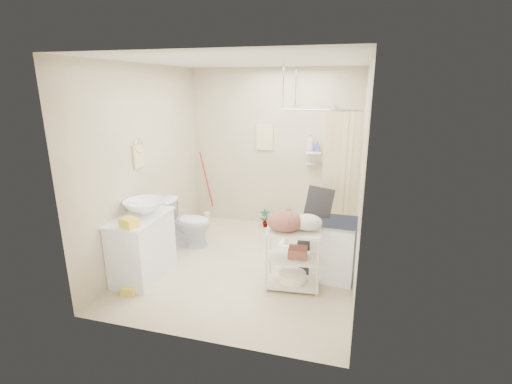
{
  "coord_description": "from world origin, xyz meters",
  "views": [
    {
      "loc": [
        1.33,
        -4.33,
        2.34
      ],
      "look_at": [
        0.07,
        0.25,
        0.95
      ],
      "focal_mm": 26.0,
      "sensor_mm": 36.0,
      "label": 1
    }
  ],
  "objects_px": {
    "vanity": "(142,246)",
    "washing_machine": "(334,249)",
    "laundry_rack": "(293,254)",
    "toilet": "(187,222)"
  },
  "relations": [
    {
      "from": "vanity",
      "to": "washing_machine",
      "type": "xyz_separation_m",
      "value": [
        2.3,
        0.62,
        -0.03
      ]
    },
    {
      "from": "vanity",
      "to": "laundry_rack",
      "type": "height_order",
      "value": "laundry_rack"
    },
    {
      "from": "toilet",
      "to": "washing_machine",
      "type": "distance_m",
      "value": 2.22
    },
    {
      "from": "vanity",
      "to": "toilet",
      "type": "distance_m",
      "value": 1.02
    },
    {
      "from": "toilet",
      "to": "washing_machine",
      "type": "xyz_separation_m",
      "value": [
        2.18,
        -0.39,
        0.01
      ]
    },
    {
      "from": "washing_machine",
      "to": "laundry_rack",
      "type": "height_order",
      "value": "laundry_rack"
    },
    {
      "from": "toilet",
      "to": "washing_machine",
      "type": "height_order",
      "value": "washing_machine"
    },
    {
      "from": "vanity",
      "to": "washing_machine",
      "type": "height_order",
      "value": "vanity"
    },
    {
      "from": "vanity",
      "to": "toilet",
      "type": "height_order",
      "value": "vanity"
    },
    {
      "from": "toilet",
      "to": "laundry_rack",
      "type": "distance_m",
      "value": 1.91
    }
  ]
}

